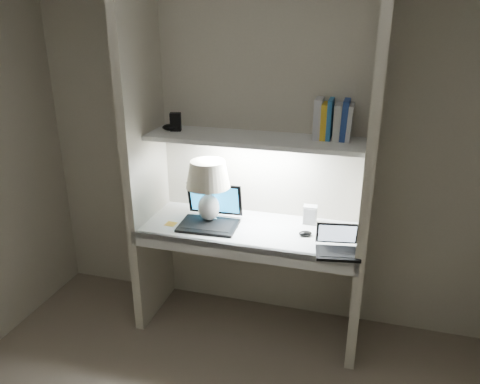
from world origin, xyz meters
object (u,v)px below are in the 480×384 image
(laptop_netbook, at_px, (337,246))
(table_lamp, at_px, (208,182))
(speaker, at_px, (310,215))
(book_row, at_px, (333,120))
(laptop_main, at_px, (211,215))

(laptop_netbook, bearing_deg, table_lamp, 158.00)
(speaker, distance_m, book_row, 0.66)
(speaker, bearing_deg, book_row, 4.80)
(laptop_main, bearing_deg, table_lamp, 137.98)
(book_row, bearing_deg, speaker, -172.16)
(laptop_main, height_order, laptop_netbook, laptop_main)
(book_row, bearing_deg, laptop_main, -165.44)
(speaker, bearing_deg, table_lamp, -169.00)
(laptop_netbook, height_order, book_row, book_row)
(table_lamp, distance_m, laptop_main, 0.24)
(table_lamp, bearing_deg, book_row, 13.20)
(laptop_main, distance_m, speaker, 0.67)
(speaker, xyz_separation_m, book_row, (0.11, 0.01, 0.65))
(laptop_netbook, bearing_deg, book_row, 96.63)
(table_lamp, bearing_deg, laptop_netbook, -12.54)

